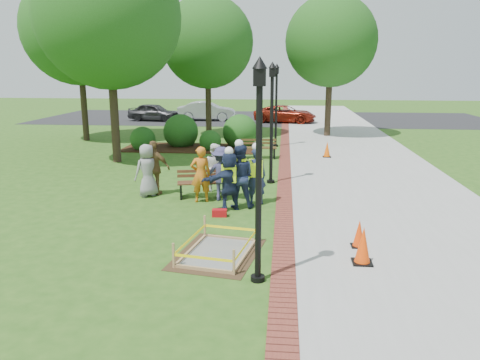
# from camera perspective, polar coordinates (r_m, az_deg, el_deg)

# --- Properties ---
(ground) EXTENTS (100.00, 100.00, 0.00)m
(ground) POSITION_cam_1_polar(r_m,az_deg,el_deg) (12.25, -2.88, -5.82)
(ground) COLOR #285116
(ground) RESTS_ON ground
(sidewalk) EXTENTS (6.00, 60.00, 0.02)m
(sidewalk) POSITION_cam_1_polar(r_m,az_deg,el_deg) (22.06, 13.97, 2.58)
(sidewalk) COLOR #9E9E99
(sidewalk) RESTS_ON ground
(brick_edging) EXTENTS (0.50, 60.00, 0.03)m
(brick_edging) POSITION_cam_1_polar(r_m,az_deg,el_deg) (21.81, 5.49, 2.82)
(brick_edging) COLOR maroon
(brick_edging) RESTS_ON ground
(mulch_bed) EXTENTS (7.00, 3.00, 0.05)m
(mulch_bed) POSITION_cam_1_polar(r_m,az_deg,el_deg) (24.24, -5.83, 3.91)
(mulch_bed) COLOR #381E0F
(mulch_bed) RESTS_ON ground
(parking_lot) EXTENTS (36.00, 12.00, 0.01)m
(parking_lot) POSITION_cam_1_polar(r_m,az_deg,el_deg) (38.68, 2.93, 7.54)
(parking_lot) COLOR black
(parking_lot) RESTS_ON ground
(wet_concrete_pad) EXTENTS (2.08, 2.56, 0.55)m
(wet_concrete_pad) POSITION_cam_1_polar(r_m,az_deg,el_deg) (10.50, -2.72, -7.84)
(wet_concrete_pad) COLOR #47331E
(wet_concrete_pad) RESTS_ON ground
(bench_near) EXTENTS (1.67, 0.86, 0.86)m
(bench_near) POSITION_cam_1_polar(r_m,az_deg,el_deg) (15.02, -4.58, -1.07)
(bench_near) COLOR brown
(bench_near) RESTS_ON ground
(bench_far) EXTENTS (1.65, 0.69, 0.87)m
(bench_far) POSITION_cam_1_polar(r_m,az_deg,el_deg) (21.44, 2.32, 3.39)
(bench_far) COLOR #4C381A
(bench_far) RESTS_ON ground
(cone_front) EXTENTS (0.42, 0.42, 0.83)m
(cone_front) POSITION_cam_1_polar(r_m,az_deg,el_deg) (10.27, 14.76, -7.82)
(cone_front) COLOR black
(cone_front) RESTS_ON ground
(cone_back) EXTENTS (0.34, 0.34, 0.67)m
(cone_back) POSITION_cam_1_polar(r_m,az_deg,el_deg) (11.18, 14.31, -6.42)
(cone_back) COLOR black
(cone_back) RESTS_ON ground
(cone_far) EXTENTS (0.37, 0.37, 0.74)m
(cone_far) POSITION_cam_1_polar(r_m,az_deg,el_deg) (21.98, 10.56, 3.63)
(cone_far) COLOR black
(cone_far) RESTS_ON ground
(toolbox) EXTENTS (0.42, 0.25, 0.20)m
(toolbox) POSITION_cam_1_polar(r_m,az_deg,el_deg) (13.11, -2.51, -4.03)
(toolbox) COLOR #AB0D12
(toolbox) RESTS_ON ground
(lamp_near) EXTENTS (0.28, 0.28, 4.26)m
(lamp_near) POSITION_cam_1_polar(r_m,az_deg,el_deg) (8.59, 2.32, 2.94)
(lamp_near) COLOR black
(lamp_near) RESTS_ON ground
(lamp_mid) EXTENTS (0.28, 0.28, 4.26)m
(lamp_mid) POSITION_cam_1_polar(r_m,az_deg,el_deg) (16.51, 3.89, 8.04)
(lamp_mid) COLOR black
(lamp_mid) RESTS_ON ground
(lamp_far) EXTENTS (0.28, 0.28, 4.26)m
(lamp_far) POSITION_cam_1_polar(r_m,az_deg,el_deg) (24.48, 4.45, 9.83)
(lamp_far) COLOR black
(lamp_far) RESTS_ON ground
(tree_left) EXTENTS (6.00, 6.00, 9.11)m
(tree_left) POSITION_cam_1_polar(r_m,az_deg,el_deg) (21.08, -15.76, 18.65)
(tree_left) COLOR #3D2D1E
(tree_left) RESTS_ON ground
(tree_back) EXTENTS (5.31, 5.31, 8.13)m
(tree_back) POSITION_cam_1_polar(r_m,az_deg,el_deg) (28.17, -3.99, 16.40)
(tree_back) COLOR #3D2D1E
(tree_back) RESTS_ON ground
(tree_right) EXTENTS (5.31, 5.31, 8.21)m
(tree_right) POSITION_cam_1_polar(r_m,az_deg,el_deg) (28.81, 11.04, 16.28)
(tree_right) COLOR #3D2D1E
(tree_right) RESTS_ON ground
(tree_far) EXTENTS (6.02, 6.02, 9.09)m
(tree_far) POSITION_cam_1_polar(r_m,az_deg,el_deg) (28.03, -19.13, 16.97)
(tree_far) COLOR #3D2D1E
(tree_far) RESTS_ON ground
(shrub_a) EXTENTS (1.27, 1.27, 1.27)m
(shrub_a) POSITION_cam_1_polar(r_m,az_deg,el_deg) (24.17, -11.71, 3.62)
(shrub_a) COLOR #1F4E16
(shrub_a) RESTS_ON ground
(shrub_b) EXTENTS (1.82, 1.82, 1.82)m
(shrub_b) POSITION_cam_1_polar(r_m,az_deg,el_deg) (24.96, -7.17, 4.10)
(shrub_b) COLOR #1F4E16
(shrub_b) RESTS_ON ground
(shrub_c) EXTENTS (1.10, 1.10, 1.10)m
(shrub_c) POSITION_cam_1_polar(r_m,az_deg,el_deg) (23.60, -3.63, 3.64)
(shrub_c) COLOR #1F4E16
(shrub_c) RESTS_ON ground
(shrub_d) EXTENTS (1.83, 1.83, 1.83)m
(shrub_d) POSITION_cam_1_polar(r_m,az_deg,el_deg) (24.68, 0.02, 4.10)
(shrub_d) COLOR #1F4E16
(shrub_d) RESTS_ON ground
(shrub_e) EXTENTS (1.10, 1.10, 1.10)m
(shrub_e) POSITION_cam_1_polar(r_m,az_deg,el_deg) (24.94, -6.62, 4.11)
(shrub_e) COLOR #1F4E16
(shrub_e) RESTS_ON ground
(casual_person_a) EXTENTS (0.64, 0.63, 1.70)m
(casual_person_a) POSITION_cam_1_polar(r_m,az_deg,el_deg) (15.26, -11.23, 1.15)
(casual_person_a) COLOR gray
(casual_person_a) RESTS_ON ground
(casual_person_b) EXTENTS (0.64, 0.51, 1.73)m
(casual_person_b) POSITION_cam_1_polar(r_m,az_deg,el_deg) (14.38, -4.80, 0.68)
(casual_person_b) COLOR orange
(casual_person_b) RESTS_ON ground
(casual_person_c) EXTENTS (0.61, 0.52, 1.62)m
(casual_person_c) POSITION_cam_1_polar(r_m,az_deg,el_deg) (15.61, -3.13, 1.53)
(casual_person_c) COLOR white
(casual_person_c) RESTS_ON ground
(casual_person_d) EXTENTS (0.61, 0.43, 1.78)m
(casual_person_d) POSITION_cam_1_polar(r_m,az_deg,el_deg) (15.38, -10.39, 1.44)
(casual_person_d) COLOR brown
(casual_person_d) RESTS_ON ground
(casual_person_e) EXTENTS (0.56, 0.38, 1.69)m
(casual_person_e) POSITION_cam_1_polar(r_m,az_deg,el_deg) (14.51, -2.26, 0.75)
(casual_person_e) COLOR #37345C
(casual_person_e) RESTS_ON ground
(hivis_worker_a) EXTENTS (0.65, 0.59, 1.87)m
(hivis_worker_a) POSITION_cam_1_polar(r_m,az_deg,el_deg) (13.48, -1.34, 0.12)
(hivis_worker_a) COLOR #1C2F49
(hivis_worker_a) RESTS_ON ground
(hivis_worker_b) EXTENTS (0.63, 0.50, 1.89)m
(hivis_worker_b) POSITION_cam_1_polar(r_m,az_deg,el_deg) (14.09, 1.95, 0.74)
(hivis_worker_b) COLOR #18223E
(hivis_worker_b) RESTS_ON ground
(hivis_worker_c) EXTENTS (0.62, 0.41, 2.04)m
(hivis_worker_c) POSITION_cam_1_polar(r_m,az_deg,el_deg) (13.73, -0.12, 0.69)
(hivis_worker_c) COLOR #1B2B47
(hivis_worker_c) RESTS_ON ground
(parked_car_a) EXTENTS (2.63, 4.78, 1.48)m
(parked_car_a) POSITION_cam_1_polar(r_m,az_deg,el_deg) (37.25, -10.38, 7.10)
(parked_car_a) COLOR #2C2B2E
(parked_car_a) RESTS_ON ground
(parked_car_b) EXTENTS (2.35, 5.00, 1.60)m
(parked_car_b) POSITION_cam_1_polar(r_m,az_deg,el_deg) (37.05, -4.04, 7.25)
(parked_car_b) COLOR #B4B4BA
(parked_car_b) RESTS_ON ground
(parked_car_c) EXTENTS (2.52, 4.54, 1.40)m
(parked_car_c) POSITION_cam_1_polar(r_m,az_deg,el_deg) (35.73, 5.49, 6.99)
(parked_car_c) COLOR maroon
(parked_car_c) RESTS_ON ground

